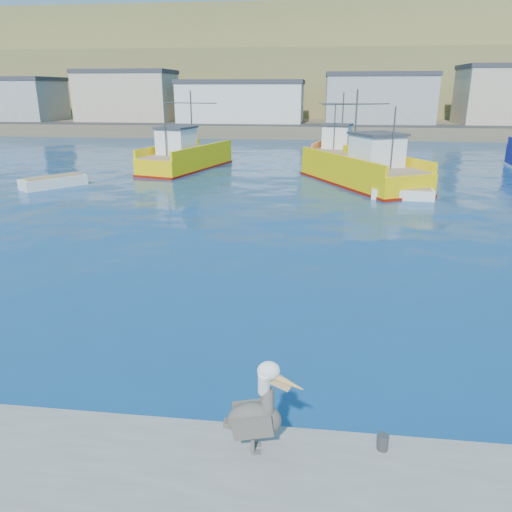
{
  "coord_description": "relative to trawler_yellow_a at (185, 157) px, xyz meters",
  "views": [
    {
      "loc": [
        1.69,
        -10.82,
        6.51
      ],
      "look_at": [
        -0.2,
        4.37,
        1.35
      ],
      "focal_mm": 35.0,
      "sensor_mm": 36.0,
      "label": 1
    }
  ],
  "objects": [
    {
      "name": "trawler_yellow_a",
      "position": [
        0.0,
        0.0,
        0.0
      ],
      "size": [
        6.21,
        11.09,
        6.42
      ],
      "color": "yellow",
      "rests_on": "ground"
    },
    {
      "name": "boat_orange",
      "position": [
        12.98,
        7.35,
        0.06
      ],
      "size": [
        5.3,
        9.44,
        6.16
      ],
      "color": "orange",
      "rests_on": "ground"
    },
    {
      "name": "skiff_left",
      "position": [
        -7.03,
        -8.9,
        -0.7
      ],
      "size": [
        3.79,
        4.37,
        0.94
      ],
      "color": "silver",
      "rests_on": "ground"
    },
    {
      "name": "skiff_mid",
      "position": [
        16.35,
        -9.89,
        -0.74
      ],
      "size": [
        3.84,
        1.61,
        0.81
      ],
      "color": "silver",
      "rests_on": "ground"
    },
    {
      "name": "ground",
      "position": [
        9.42,
        -30.41,
        -1.0
      ],
      "size": [
        260.0,
        260.0,
        0.0
      ],
      "primitive_type": "plane",
      "color": "navy",
      "rests_on": "ground"
    },
    {
      "name": "dock_bollards",
      "position": [
        10.02,
        -33.81,
        -0.35
      ],
      "size": [
        36.2,
        0.2,
        0.3
      ],
      "color": "#4C4C4C",
      "rests_on": "dock"
    },
    {
      "name": "trawler_yellow_b",
      "position": [
        14.3,
        -5.45,
        0.05
      ],
      "size": [
        8.88,
        11.91,
        6.53
      ],
      "color": "yellow",
      "rests_on": "ground"
    },
    {
      "name": "far_shore",
      "position": [
        9.42,
        78.79,
        7.98
      ],
      "size": [
        200.0,
        81.0,
        24.0
      ],
      "color": "brown",
      "rests_on": "ground"
    },
    {
      "name": "pelican",
      "position": [
        10.24,
        -34.07,
        0.24
      ],
      "size": [
        1.41,
        0.67,
        1.73
      ],
      "color": "#595451",
      "rests_on": "dock"
    }
  ]
}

